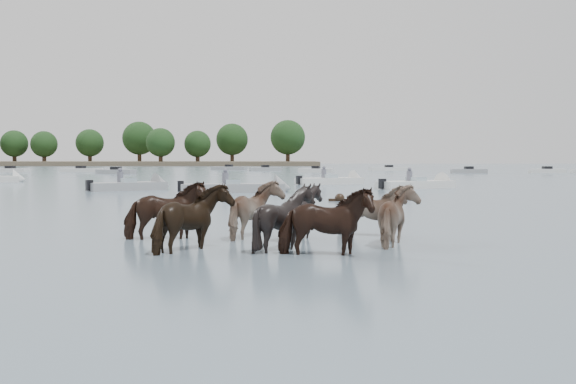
{
  "coord_description": "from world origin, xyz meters",
  "views": [
    {
      "loc": [
        1.97,
        -14.32,
        1.91
      ],
      "look_at": [
        2.03,
        1.18,
        1.1
      ],
      "focal_mm": 40.83,
      "sensor_mm": 36.0,
      "label": 1
    }
  ],
  "objects": [
    {
      "name": "distant_flotilla",
      "position": [
        0.13,
        72.56,
        0.26
      ],
      "size": [
        107.67,
        30.56,
        0.93
      ],
      "color": "gray",
      "rests_on": "ground"
    },
    {
      "name": "pony_herd",
      "position": [
        1.94,
        0.14,
        0.56
      ],
      "size": [
        7.15,
        4.3,
        1.61
      ],
      "color": "black",
      "rests_on": "ground"
    },
    {
      "name": "motorboat_b",
      "position": [
        -0.17,
        22.13,
        0.22
      ],
      "size": [
        6.39,
        2.52,
        1.92
      ],
      "rotation": [
        0.0,
        0.0,
        0.15
      ],
      "color": "gray",
      "rests_on": "ground"
    },
    {
      "name": "motorboat_d",
      "position": [
        10.79,
        26.73,
        0.23
      ],
      "size": [
        5.7,
        4.09,
        1.92
      ],
      "rotation": [
        0.0,
        0.0,
        0.5
      ],
      "color": "silver",
      "rests_on": "ground"
    },
    {
      "name": "swimming_pony",
      "position": [
        4.32,
        14.51,
        0.1
      ],
      "size": [
        0.72,
        0.44,
        0.44
      ],
      "color": "black",
      "rests_on": "ground"
    },
    {
      "name": "motorboat_a",
      "position": [
        -6.75,
        24.61,
        0.23
      ],
      "size": [
        4.96,
        4.08,
        1.92
      ],
      "rotation": [
        0.0,
        0.0,
        0.59
      ],
      "color": "gray",
      "rests_on": "ground"
    },
    {
      "name": "motorboat_c",
      "position": [
        5.84,
        33.05,
        0.23
      ],
      "size": [
        5.47,
        3.62,
        1.92
      ],
      "rotation": [
        0.0,
        0.0,
        0.42
      ],
      "color": "silver",
      "rests_on": "ground"
    },
    {
      "name": "ground",
      "position": [
        0.0,
        0.0,
        0.0
      ],
      "size": [
        400.0,
        400.0,
        0.0
      ],
      "primitive_type": "plane",
      "color": "slate",
      "rests_on": "ground"
    },
    {
      "name": "motorboat_f",
      "position": [
        -20.44,
        37.06,
        0.23
      ],
      "size": [
        5.01,
        3.06,
        1.92
      ],
      "rotation": [
        0.0,
        0.0,
        0.33
      ],
      "color": "silver",
      "rests_on": "ground"
    }
  ]
}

